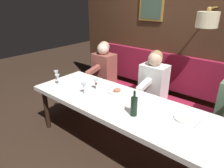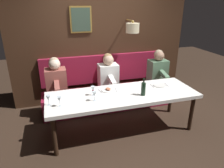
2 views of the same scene
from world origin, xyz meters
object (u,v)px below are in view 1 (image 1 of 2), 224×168
diner_middle (104,64)px  wine_glass_3 (96,82)px  wine_glass_0 (57,77)px  diner_near (154,77)px  wine_glass_2 (84,86)px  wine_bottle (134,106)px  dining_table (120,106)px  wine_glass_1 (56,74)px

diner_middle → wine_glass_3: (-0.80, -0.57, 0.04)m
wine_glass_0 → diner_near: bearing=-45.1°
diner_near → wine_glass_2: bearing=153.2°
wine_glass_2 → wine_glass_3: size_ratio=1.00×
wine_glass_2 → wine_bottle: wine_bottle is taller
dining_table → wine_glass_0: (-0.17, 1.07, 0.18)m
dining_table → diner_middle: diner_middle is taller
diner_middle → dining_table: bearing=-129.3°
wine_bottle → wine_glass_1: bearing=87.1°
wine_glass_1 → wine_glass_3: 0.74m
wine_glass_0 → wine_glass_3: same height
diner_near → wine_glass_0: bearing=134.9°
dining_table → diner_near: diner_near is taller
wine_glass_3 → diner_near: bearing=-31.4°
diner_near → wine_glass_2: 1.14m
diner_middle → wine_glass_2: diner_middle is taller
wine_glass_1 → wine_glass_2: same height
wine_glass_1 → wine_glass_3: same height
diner_middle → wine_bottle: diner_middle is taller
dining_table → wine_glass_0: size_ratio=15.86×
diner_near → wine_bottle: (-1.04, -0.32, 0.04)m
wine_glass_0 → wine_glass_1: 0.18m
diner_near → wine_glass_2: (-1.02, 0.51, 0.04)m
dining_table → wine_bottle: (-0.16, -0.31, 0.18)m
wine_glass_3 → dining_table: bearing=-98.9°
dining_table → wine_glass_2: 0.57m
diner_middle → wine_glass_0: size_ratio=4.82×
diner_near → diner_middle: bearing=90.0°
wine_glass_0 → wine_glass_2: same height
wine_glass_2 → diner_near: bearing=-26.8°
dining_table → wine_bottle: bearing=-116.7°
wine_glass_0 → wine_bottle: bearing=-89.5°
dining_table → wine_glass_2: wine_glass_2 is taller
dining_table → wine_glass_2: bearing=104.3°
dining_table → wine_glass_0: wine_glass_0 is taller
dining_table → diner_middle: 1.40m
wine_glass_0 → wine_glass_2: size_ratio=1.00×
dining_table → diner_near: bearing=0.8°
wine_bottle → wine_glass_3: bearing=73.9°
wine_glass_2 → wine_bottle: 0.84m
diner_middle → wine_bottle: 1.73m
diner_near → wine_glass_3: size_ratio=4.82×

